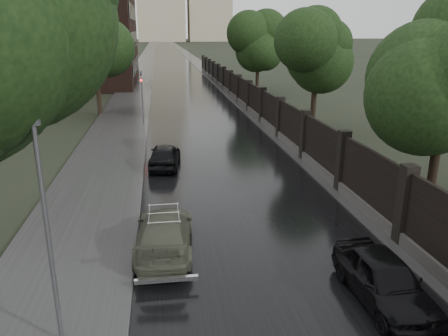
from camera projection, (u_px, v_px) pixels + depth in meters
road at (165, 47)px, 188.35m from camera, size 8.00×420.00×0.02m
sidewalk_left at (151, 47)px, 187.50m from camera, size 4.00×420.00×0.16m
verge_right at (178, 47)px, 189.10m from camera, size 3.00×420.00×0.08m
fence_right at (245, 97)px, 39.56m from camera, size 0.45×75.72×2.70m
tree_left_far at (95, 50)px, 34.65m from camera, size 4.25×4.25×7.39m
tree_right_a at (447, 80)px, 16.11m from camera, size 4.08×4.08×7.01m
tree_right_b at (316, 58)px, 29.33m from camera, size 4.08×4.08×7.01m
tree_right_c at (258, 48)px, 46.32m from camera, size 4.08×4.08×7.01m
lamp_post at (48, 237)px, 8.88m from camera, size 0.25×0.12×5.11m
traffic_light at (142, 94)px, 31.29m from camera, size 0.16×0.32×4.00m
brick_building at (31, 2)px, 52.61m from camera, size 24.00×18.00×20.00m
volga_sedan at (165, 232)px, 13.75m from camera, size 2.02×4.37×1.24m
hatchback_left at (165, 155)px, 22.29m from camera, size 1.85×3.76×1.23m
car_right_near at (384, 279)px, 11.12m from camera, size 1.60×3.78×1.27m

